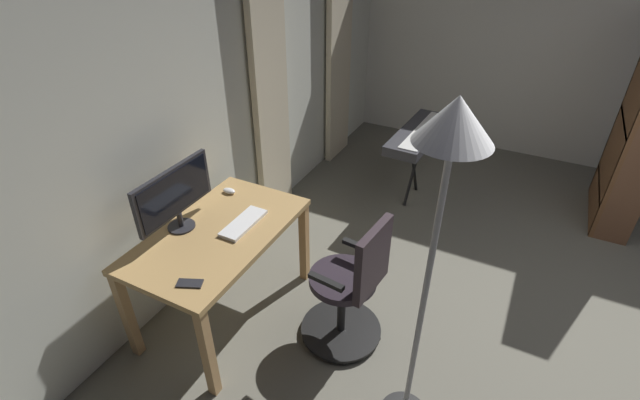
# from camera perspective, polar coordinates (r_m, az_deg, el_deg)

# --- Properties ---
(ground_plane) EXTENTS (7.65, 7.65, 0.00)m
(ground_plane) POSITION_cam_1_polar(r_m,az_deg,el_deg) (3.74, 31.76, -15.42)
(ground_plane) COLOR #666457
(back_room_partition) EXTENTS (5.74, 0.10, 2.71)m
(back_room_partition) POSITION_cam_1_polar(r_m,az_deg,el_deg) (3.63, -11.74, 13.91)
(back_room_partition) COLOR silver
(back_room_partition) RESTS_ON ground
(curtain_left_panel) EXTENTS (0.51, 0.06, 2.42)m
(curtain_left_panel) POSITION_cam_1_polar(r_m,az_deg,el_deg) (5.10, 2.44, 18.30)
(curtain_left_panel) COLOR beige
(curtain_left_panel) RESTS_ON ground
(curtain_right_panel) EXTENTS (0.47, 0.06, 2.42)m
(curtain_right_panel) POSITION_cam_1_polar(r_m,az_deg,el_deg) (3.94, -6.38, 13.65)
(curtain_right_panel) COLOR beige
(curtain_right_panel) RESTS_ON ground
(desk) EXTENTS (1.23, 0.72, 0.74)m
(desk) POSITION_cam_1_polar(r_m,az_deg,el_deg) (3.07, -12.70, -5.42)
(desk) COLOR tan
(desk) RESTS_ON ground
(office_chair) EXTENTS (0.56, 0.56, 1.00)m
(office_chair) POSITION_cam_1_polar(r_m,az_deg,el_deg) (2.94, 3.96, -11.20)
(office_chair) COLOR black
(office_chair) RESTS_ON ground
(computer_monitor) EXTENTS (0.64, 0.18, 0.43)m
(computer_monitor) POSITION_cam_1_polar(r_m,az_deg,el_deg) (2.97, -18.04, 0.68)
(computer_monitor) COLOR #232328
(computer_monitor) RESTS_ON desk
(computer_keyboard) EXTENTS (0.37, 0.14, 0.02)m
(computer_keyboard) POSITION_cam_1_polar(r_m,az_deg,el_deg) (3.03, -9.72, -2.92)
(computer_keyboard) COLOR white
(computer_keyboard) RESTS_ON desk
(computer_mouse) EXTENTS (0.06, 0.10, 0.04)m
(computer_mouse) POSITION_cam_1_polar(r_m,az_deg,el_deg) (3.38, -11.51, 1.15)
(computer_mouse) COLOR white
(computer_mouse) RESTS_ON desk
(cell_phone_face_up) EXTENTS (0.12, 0.16, 0.01)m
(cell_phone_face_up) POSITION_cam_1_polar(r_m,az_deg,el_deg) (2.66, -16.27, -10.16)
(cell_phone_face_up) COLOR #232328
(cell_phone_face_up) RESTS_ON desk
(bookshelf) EXTENTS (0.92, 0.30, 1.90)m
(bookshelf) POSITION_cam_1_polar(r_m,az_deg,el_deg) (4.77, 35.40, 8.01)
(bookshelf) COLOR brown
(bookshelf) RESTS_ON ground
(piano_keyboard) EXTENTS (1.03, 0.37, 0.77)m
(piano_keyboard) POSITION_cam_1_polar(r_m,az_deg,el_deg) (4.40, 12.45, 8.07)
(piano_keyboard) COLOR black
(piano_keyboard) RESTS_ON ground
(floor_lamp) EXTENTS (0.31, 0.31, 1.96)m
(floor_lamp) POSITION_cam_1_polar(r_m,az_deg,el_deg) (1.82, 15.73, 2.84)
(floor_lamp) COLOR black
(floor_lamp) RESTS_ON ground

